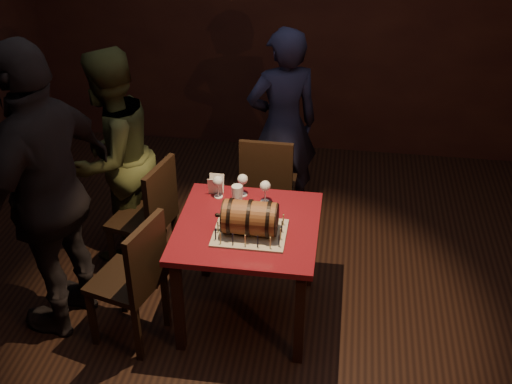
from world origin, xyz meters
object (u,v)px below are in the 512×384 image
Objects in this scene: chair_left_front at (136,276)px; wine_glass_left at (218,182)px; pub_table at (248,239)px; wine_glass_mid at (243,180)px; chair_left_rear at (150,213)px; person_back at (283,126)px; wine_glass_right at (265,187)px; barrel_cake at (250,218)px; person_left_rear at (112,157)px; person_left_front at (49,194)px; pint_of_ale at (237,196)px; chair_back at (268,184)px.

wine_glass_left is at bearing 56.76° from chair_left_front.
pub_table is 0.42m from wine_glass_mid.
wine_glass_mid is at bearing 49.78° from chair_left_front.
chair_left_rear is 1.31m from person_back.
wine_glass_right is 1.01m from chair_left_front.
barrel_cake is 0.24× the size of person_left_rear.
chair_left_rear and chair_left_front have the same top height.
chair_left_front is 0.47× the size of person_left_front.
person_back is at bearing 86.73° from pub_table.
pub_table is 5.59× the size of wine_glass_left.
pint_of_ale is at bearing 91.15° from person_left_rear.
person_left_front is at bearing -159.73° from pint_of_ale.
chair_back is 1.18m from person_left_rear.
wine_glass_mid and wine_glass_right have the same top height.
pub_table is at bearing -104.74° from wine_glass_right.
person_left_rear is at bearing -165.96° from chair_back.
person_left_front is at bearing 166.23° from chair_left_front.
person_left_front reaches higher than person_left_rear.
chair_left_rear is (-0.78, -0.53, 0.00)m from chair_back.
person_left_front reaches higher than wine_glass_left.
person_left_front is (-0.44, -0.56, 0.47)m from chair_left_rear.
wine_glass_right is 1.22m from person_left_rear.
barrel_cake is 0.80m from chair_left_front.
person_back is at bearing 144.10° from person_left_rear.
barrel_cake is at bearing -89.02° from chair_back.
wine_glass_left is 1.07m from person_back.
chair_back is 0.94m from chair_left_rear.
wine_glass_left is 0.17m from wine_glass_mid.
barrel_cake is 0.98m from chair_left_rear.
person_left_rear is at bearing 157.96° from pint_of_ale.
wine_glass_right is at bearing 39.87° from chair_left_front.
chair_back is at bearing 34.44° from chair_left_rear.
pub_table is 0.97× the size of chair_left_rear.
person_left_rear is at bearing 159.48° from wine_glass_left.
person_left_front is at bearing -175.37° from barrel_cake.
chair_back is 1.00× the size of chair_left_front.
person_left_front is (-0.55, 0.13, 0.47)m from chair_left_front.
barrel_cake reaches higher than pint_of_ale.
chair_left_rear is (-0.68, 0.02, -0.34)m from wine_glass_mid.
chair_left_front is at bearing -118.72° from chair_back.
person_left_front is (-1.23, -0.10, 0.12)m from barrel_cake.
wine_glass_right is at bearing 75.26° from pub_table.
pint_of_ale is (-0.10, 0.21, 0.18)m from pub_table.
chair_left_rear is at bearing 154.63° from pub_table.
pint_of_ale is (0.14, -0.08, -0.05)m from wine_glass_left.
barrel_cake is 1.24m from person_left_front.
wine_glass_left is 1.00× the size of wine_glass_mid.
person_left_rear is at bearing 7.41° from person_back.
person_left_front reaches higher than chair_back.
person_left_rear reaches higher than pub_table.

